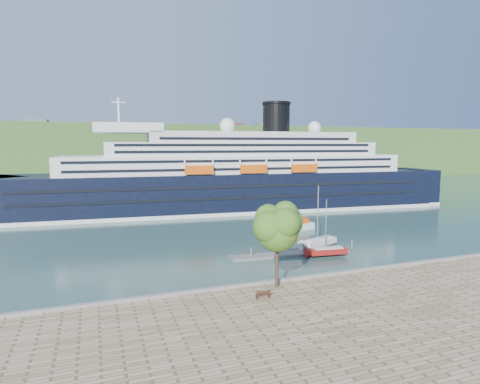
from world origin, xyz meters
name	(u,v)px	position (x,y,z in m)	size (l,w,h in m)	color
ground	(323,284)	(0.00, 0.00, 0.00)	(400.00, 400.00, 0.00)	#2E5249
far_hillside	(151,153)	(0.00, 145.00, 12.00)	(400.00, 50.00, 24.00)	#3D6327
quay_coping	(324,275)	(0.00, -0.20, 1.15)	(220.00, 0.50, 0.30)	slate
cruise_ship	(228,156)	(5.95, 52.89, 13.17)	(117.26, 17.08, 26.33)	black
park_bench	(263,294)	(-9.32, -4.01, 1.47)	(1.48, 0.61, 0.95)	#4B2415
promenade_tree	(277,241)	(-6.65, -1.54, 5.94)	(5.97, 5.97, 9.89)	#305917
floating_pontoon	(291,254)	(1.97, 11.90, 0.20)	(17.97, 2.20, 0.40)	gray
sailboat_red	(329,230)	(6.67, 9.50, 3.96)	(6.12, 1.70, 7.91)	maroon
sailboat_white_far	(320,218)	(8.00, 14.08, 4.67)	(7.23, 2.01, 9.34)	silver
tender_launch	(295,224)	(10.95, 27.43, 1.04)	(7.50, 2.56, 2.07)	#E3540D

